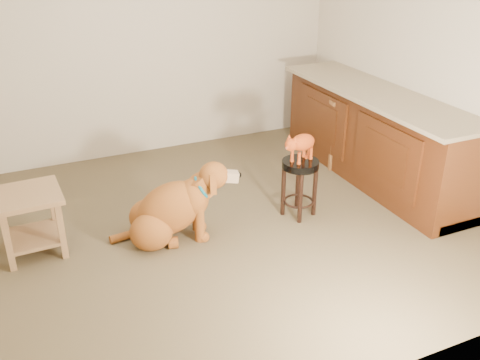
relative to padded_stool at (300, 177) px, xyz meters
name	(u,v)px	position (x,y,z in m)	size (l,w,h in m)	color
floor	(212,228)	(-0.83, 0.09, -0.39)	(4.50, 4.00, 0.01)	brown
room_shell	(206,37)	(-0.83, 0.09, 1.29)	(4.54, 4.04, 2.62)	beige
cabinet_run	(375,138)	(1.12, 0.39, 0.05)	(0.70, 2.56, 0.94)	#4B230D
padded_stool	(300,177)	(0.00, 0.00, 0.00)	(0.36, 0.36, 0.54)	black
wood_stool	(342,128)	(1.02, 0.86, 0.02)	(0.49, 0.49, 0.78)	brown
side_table	(30,214)	(-2.28, 0.35, -0.03)	(0.53, 0.53, 0.54)	olive
golden_retriever	(171,210)	(-1.18, 0.09, -0.12)	(1.11, 0.62, 0.72)	brown
tabby_kitten	(301,144)	(-0.01, 0.00, 0.32)	(0.43, 0.30, 0.30)	#A83A10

